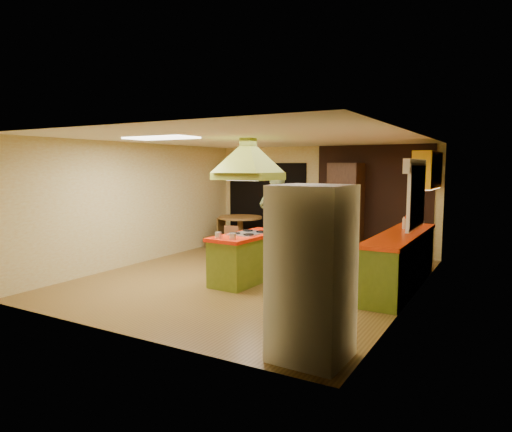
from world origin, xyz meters
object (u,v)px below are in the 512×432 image
Objects in this scene: refrigerator at (312,273)px; dining_table at (240,226)px; man at (276,220)px; canister_large at (407,223)px; kitchen_island at (248,257)px; wall_oven at (345,209)px.

refrigerator reaches higher than dining_table.
refrigerator is (2.30, -3.68, -0.05)m from man.
canister_large reaches higher than dining_table.
man is 1.79× the size of dining_table.
kitchen_island is 8.63× the size of canister_large.
man is 1.05× the size of refrigerator.
canister_large is at bearing -14.64° from dining_table.
kitchen_island is at bearing -147.34° from canister_large.
wall_oven is 2.57m from dining_table.
wall_oven reaches higher than man.
canister_large is at bearing -41.37° from wall_oven.
kitchen_island is 0.81× the size of wall_oven.
man is 0.92× the size of wall_oven.
kitchen_island is 3.33m from wall_oven.
wall_oven is 1.95× the size of dining_table.
wall_oven reaches higher than canister_large.
wall_oven reaches higher than refrigerator.
wall_oven is 10.61× the size of canister_large.
refrigerator is at bearing -51.81° from dining_table.
wall_oven is 2.39m from canister_large.
kitchen_island is at bearing -55.81° from dining_table.
dining_table is 4.32m from canister_large.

